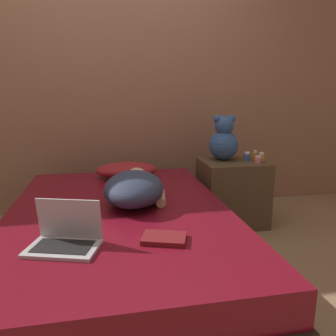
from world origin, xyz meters
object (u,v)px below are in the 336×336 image
object	(u,v)px
person_lying	(135,187)
bottle_blue	(247,156)
bottle_orange	(255,155)
book	(164,238)
teddy_bear	(224,140)
bottle_amber	(261,157)
bottle_pink	(258,159)
laptop	(65,237)
pillow	(127,170)

from	to	relation	value
person_lying	bottle_blue	distance (m)	1.15
bottle_orange	book	bearing A→B (deg)	-131.08
teddy_bear	bottle_amber	world-z (taller)	teddy_bear
bottle_pink	book	size ratio (longest dim) A/B	0.25
laptop	teddy_bear	distance (m)	1.70
laptop	bottle_orange	size ratio (longest dim) A/B	4.08
bottle_blue	book	world-z (taller)	bottle_blue
person_lying	laptop	bearing A→B (deg)	-114.27
laptop	pillow	bearing A→B (deg)	90.35
pillow	bottle_amber	xyz separation A→B (m)	(1.12, -0.12, 0.09)
bottle_amber	book	size ratio (longest dim) A/B	0.31
laptop	bottle_blue	bearing A→B (deg)	56.27
bottle_blue	bottle_orange	world-z (taller)	bottle_orange
bottle_orange	book	distance (m)	1.52
person_lying	bottle_blue	world-z (taller)	person_lying
bottle_orange	bottle_pink	bearing A→B (deg)	-99.77
teddy_bear	bottle_orange	xyz separation A→B (m)	(0.25, -0.08, -0.12)
bottle_amber	bottle_blue	xyz separation A→B (m)	(-0.11, 0.04, -0.00)
bottle_orange	teddy_bear	bearing A→B (deg)	162.27
laptop	bottle_pink	size ratio (longest dim) A/B	6.05
teddy_bear	bottle_orange	bearing A→B (deg)	-17.73
pillow	person_lying	distance (m)	0.63
person_lying	bottle_orange	bearing A→B (deg)	35.95
pillow	book	bearing A→B (deg)	-85.86
person_lying	bottle_orange	xyz separation A→B (m)	(1.07, 0.55, 0.06)
pillow	laptop	xyz separation A→B (m)	(-0.36, -1.19, -0.01)
laptop	bottle_pink	world-z (taller)	laptop
laptop	book	world-z (taller)	laptop
laptop	book	distance (m)	0.45
pillow	laptop	distance (m)	1.25
person_lying	bottle_amber	size ratio (longest dim) A/B	9.44
teddy_bear	bottle_blue	bearing A→B (deg)	-22.34
laptop	bottle_pink	xyz separation A→B (m)	(1.42, 1.01, 0.10)
pillow	laptop	size ratio (longest dim) A/B	1.41
person_lying	teddy_bear	distance (m)	1.05
bottle_amber	bottle_pink	distance (m)	0.09
pillow	bottle_blue	xyz separation A→B (m)	(1.01, -0.08, 0.09)
bottle_amber	book	distance (m)	1.51
person_lying	laptop	size ratio (longest dim) A/B	1.97
laptop	teddy_bear	size ratio (longest dim) A/B	0.92
person_lying	laptop	world-z (taller)	laptop
laptop	teddy_bear	xyz separation A→B (m)	(1.19, 1.19, 0.24)
bottle_amber	bottle_pink	size ratio (longest dim) A/B	1.26
book	teddy_bear	bearing A→B (deg)	58.80
bottle_orange	book	world-z (taller)	bottle_orange
bottle_amber	bottle_pink	world-z (taller)	bottle_amber
bottle_blue	bottle_pink	distance (m)	0.12
laptop	bottle_blue	distance (m)	1.77
pillow	book	distance (m)	1.22
bottle_amber	bottle_orange	xyz separation A→B (m)	(-0.04, 0.04, 0.01)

